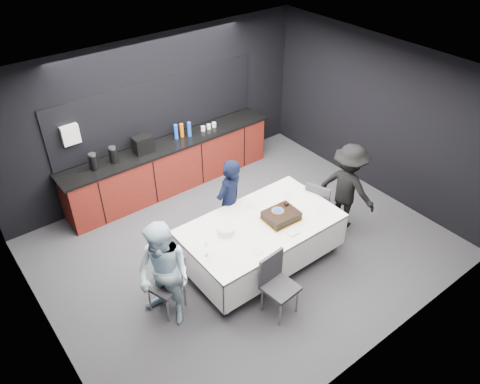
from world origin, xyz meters
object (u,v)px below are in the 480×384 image
at_px(champagne_flute, 206,247).
at_px(plate_stack, 226,230).
at_px(party_table, 261,230).
at_px(chair_left, 169,277).
at_px(chair_right, 319,203).
at_px(person_center, 229,203).
at_px(chair_near, 276,280).
at_px(person_left, 164,275).
at_px(person_right, 347,187).
at_px(cake_assembly, 281,215).

bearing_deg(champagne_flute, plate_stack, 23.90).
height_order(party_table, chair_left, chair_left).
relative_size(chair_right, person_center, 0.61).
bearing_deg(plate_stack, person_center, 50.01).
bearing_deg(person_center, chair_near, 59.72).
height_order(plate_stack, person_left, person_left).
relative_size(plate_stack, person_right, 0.16).
relative_size(cake_assembly, champagne_flute, 2.40).
distance_m(chair_near, person_center, 1.58).
distance_m(party_table, cake_assembly, 0.37).
height_order(champagne_flute, person_center, person_center).
xyz_separation_m(cake_assembly, chair_near, (-0.70, -0.71, -0.31)).
bearing_deg(cake_assembly, champagne_flute, 178.77).
height_order(plate_stack, chair_right, chair_right).
xyz_separation_m(chair_near, person_right, (2.12, 0.68, 0.23)).
height_order(champagne_flute, person_left, person_left).
distance_m(person_center, person_right, 1.95).
xyz_separation_m(person_center, person_left, (-1.60, -0.76, 0.04)).
height_order(chair_near, person_center, person_center).
xyz_separation_m(plate_stack, champagne_flute, (-0.48, -0.21, 0.11)).
distance_m(chair_near, person_left, 1.49).
bearing_deg(chair_left, champagne_flute, -21.52).
bearing_deg(plate_stack, champagne_flute, -156.10).
bearing_deg(cake_assembly, person_left, 178.49).
xyz_separation_m(chair_near, person_left, (-1.25, 0.77, 0.26)).
relative_size(cake_assembly, chair_near, 0.58).
height_order(cake_assembly, chair_near, cake_assembly).
xyz_separation_m(plate_stack, person_right, (2.24, -0.27, -0.07)).
height_order(cake_assembly, plate_stack, cake_assembly).
bearing_deg(person_left, chair_left, 118.46).
xyz_separation_m(chair_right, person_right, (0.43, -0.19, 0.23)).
distance_m(person_left, person_right, 3.37).
height_order(person_center, person_left, person_left).
height_order(cake_assembly, champagne_flute, champagne_flute).
distance_m(party_table, plate_stack, 0.58).
relative_size(plate_stack, chair_near, 0.26).
bearing_deg(person_center, person_right, 137.33).
distance_m(plate_stack, person_center, 0.75).
xyz_separation_m(cake_assembly, person_right, (1.42, -0.03, -0.08)).
relative_size(party_table, chair_left, 2.51).
bearing_deg(cake_assembly, person_right, -1.29).
distance_m(chair_left, person_left, 0.35).
distance_m(party_table, chair_right, 1.28).
height_order(champagne_flute, chair_right, champagne_flute).
bearing_deg(person_center, chair_left, 4.90).
relative_size(champagne_flute, person_center, 0.15).
relative_size(cake_assembly, person_center, 0.35).
xyz_separation_m(cake_assembly, person_center, (-0.35, 0.81, -0.09)).
bearing_deg(person_left, person_center, 95.01).
xyz_separation_m(party_table, plate_stack, (-0.53, 0.13, 0.19)).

